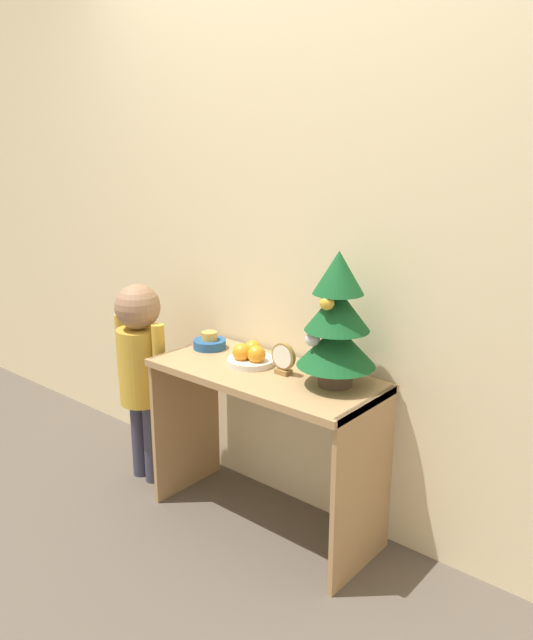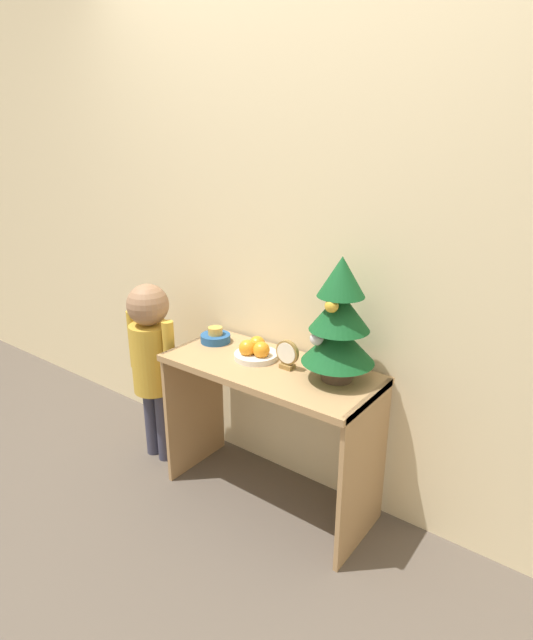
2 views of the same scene
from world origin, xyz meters
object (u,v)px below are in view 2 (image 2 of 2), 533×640
at_px(mini_tree, 339,322).
at_px(desk_clock, 287,355).
at_px(fruit_bowl, 256,351).
at_px(child_figure, 152,351).
at_px(singing_bowl, 215,337).

relative_size(mini_tree, desk_clock, 4.00).
bearing_deg(mini_tree, fruit_bowl, -175.38).
bearing_deg(fruit_bowl, mini_tree, 4.62).
bearing_deg(child_figure, mini_tree, 7.97).
bearing_deg(fruit_bowl, desk_clock, -1.36).
xyz_separation_m(fruit_bowl, singing_bowl, (-0.28, 0.04, -0.01)).
distance_m(singing_bowl, child_figure, 0.36).
bearing_deg(mini_tree, child_figure, -172.03).
bearing_deg(singing_bowl, child_figure, -154.84).
relative_size(singing_bowl, desk_clock, 1.13).
xyz_separation_m(fruit_bowl, desk_clock, (0.18, -0.00, 0.03)).
bearing_deg(desk_clock, fruit_bowl, 178.64).
distance_m(fruit_bowl, singing_bowl, 0.28).
xyz_separation_m(singing_bowl, child_figure, (-0.31, -0.15, -0.11)).
distance_m(singing_bowl, desk_clock, 0.46).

